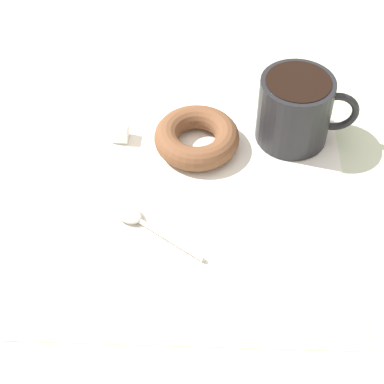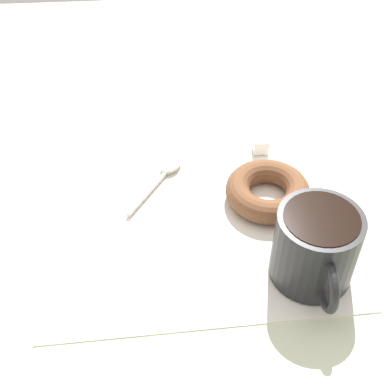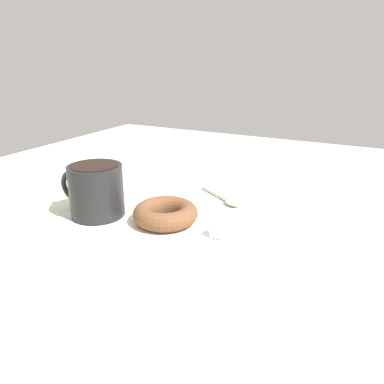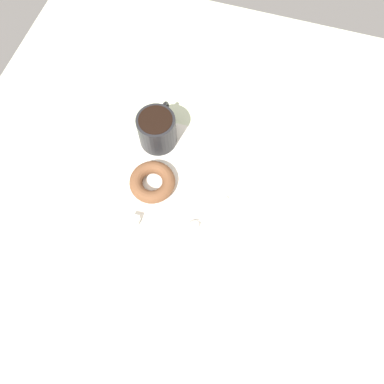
{
  "view_description": "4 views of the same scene",
  "coord_description": "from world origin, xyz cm",
  "px_view_note": "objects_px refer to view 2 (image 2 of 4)",
  "views": [
    {
      "loc": [
        44.6,
        3.1,
        55.42
      ],
      "look_at": [
        -2.27,
        0.03,
        2.3
      ],
      "focal_mm": 60.0,
      "sensor_mm": 36.0,
      "label": 1
    },
    {
      "loc": [
        1.4,
        46.5,
        46.87
      ],
      "look_at": [
        -2.27,
        0.03,
        2.3
      ],
      "focal_mm": 50.0,
      "sensor_mm": 36.0,
      "label": 2
    },
    {
      "loc": [
        -58.28,
        -28.62,
        25.48
      ],
      "look_at": [
        -2.27,
        0.03,
        2.3
      ],
      "focal_mm": 35.0,
      "sensor_mm": 36.0,
      "label": 3
    },
    {
      "loc": [
        7.01,
        -30.46,
        78.24
      ],
      "look_at": [
        -2.27,
        0.03,
        2.3
      ],
      "focal_mm": 35.0,
      "sensor_mm": 36.0,
      "label": 4
    }
  ],
  "objects_px": {
    "coffee_cup": "(316,247)",
    "spoon": "(165,172)",
    "donut": "(267,190)",
    "sugar_cube": "(261,145)"
  },
  "relations": [
    {
      "from": "coffee_cup",
      "to": "spoon",
      "type": "xyz_separation_m",
      "value": [
        0.15,
        -0.17,
        -0.04
      ]
    },
    {
      "from": "donut",
      "to": "spoon",
      "type": "distance_m",
      "value": 0.14
    },
    {
      "from": "spoon",
      "to": "sugar_cube",
      "type": "distance_m",
      "value": 0.14
    },
    {
      "from": "donut",
      "to": "sugar_cube",
      "type": "relative_size",
      "value": 5.21
    },
    {
      "from": "coffee_cup",
      "to": "sugar_cube",
      "type": "bearing_deg",
      "value": -85.22
    },
    {
      "from": "coffee_cup",
      "to": "sugar_cube",
      "type": "height_order",
      "value": "coffee_cup"
    },
    {
      "from": "spoon",
      "to": "coffee_cup",
      "type": "bearing_deg",
      "value": 130.73
    },
    {
      "from": "coffee_cup",
      "to": "donut",
      "type": "distance_m",
      "value": 0.12
    },
    {
      "from": "coffee_cup",
      "to": "donut",
      "type": "relative_size",
      "value": 1.17
    },
    {
      "from": "donut",
      "to": "spoon",
      "type": "height_order",
      "value": "donut"
    }
  ]
}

